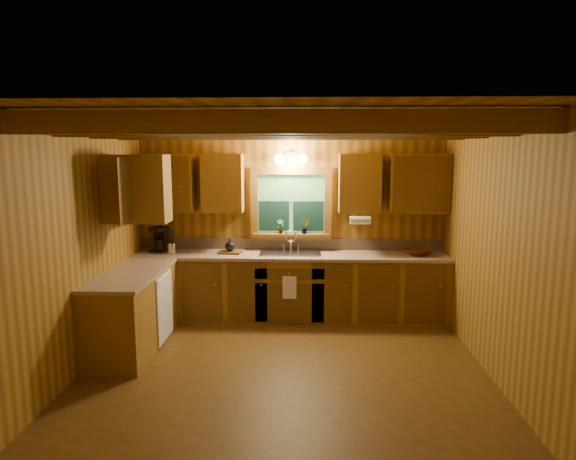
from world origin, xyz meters
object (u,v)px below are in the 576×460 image
(sink, at_px, (290,257))
(coffee_maker, at_px, (160,239))
(cutting_board, at_px, (230,252))
(wicker_basket, at_px, (418,252))

(sink, relative_size, coffee_maker, 2.43)
(sink, distance_m, cutting_board, 0.82)
(sink, bearing_deg, coffee_maker, 177.06)
(sink, relative_size, cutting_board, 2.68)
(sink, xyz_separation_m, wicker_basket, (1.70, -0.03, 0.09))
(sink, distance_m, wicker_basket, 1.70)
(cutting_board, relative_size, wicker_basket, 0.89)
(sink, xyz_separation_m, coffee_maker, (-1.80, 0.09, 0.21))
(coffee_maker, relative_size, wicker_basket, 0.98)
(coffee_maker, height_order, cutting_board, coffee_maker)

